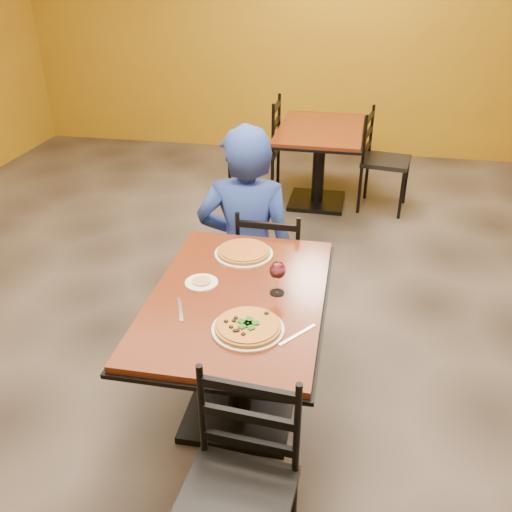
% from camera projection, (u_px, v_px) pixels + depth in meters
% --- Properties ---
extents(floor, '(7.00, 8.00, 0.01)m').
position_uv_depth(floor, '(257.00, 353.00, 3.36)').
color(floor, black).
rests_on(floor, ground).
extents(wall_back, '(7.00, 0.01, 3.00)m').
position_uv_depth(wall_back, '(322.00, 20.00, 6.07)').
color(wall_back, '#A67C12').
rests_on(wall_back, ground).
extents(table_main, '(0.83, 1.23, 0.75)m').
position_uv_depth(table_main, '(239.00, 327.00, 2.66)').
color(table_main, maroon).
rests_on(table_main, floor).
extents(table_second, '(0.81, 1.19, 0.75)m').
position_uv_depth(table_second, '(320.00, 148.00, 5.10)').
color(table_second, maroon).
rests_on(table_second, floor).
extents(chair_main_near, '(0.43, 0.43, 0.88)m').
position_uv_depth(chair_main_near, '(235.00, 503.00, 1.94)').
color(chair_main_near, black).
rests_on(chair_main_near, floor).
extents(chair_main_far, '(0.39, 0.39, 0.86)m').
position_uv_depth(chair_main_far, '(272.00, 266.00, 3.43)').
color(chair_main_far, black).
rests_on(chair_main_far, floor).
extents(chair_second_left, '(0.46, 0.46, 1.00)m').
position_uv_depth(chair_second_left, '(255.00, 150.00, 5.23)').
color(chair_second_left, black).
rests_on(chair_second_left, floor).
extents(chair_second_right, '(0.48, 0.48, 0.93)m').
position_uv_depth(chair_second_right, '(386.00, 162.00, 5.05)').
color(chair_second_right, black).
rests_on(chair_second_right, floor).
extents(diner, '(0.68, 0.48, 1.29)m').
position_uv_depth(diner, '(246.00, 224.00, 3.47)').
color(diner, navy).
rests_on(diner, floor).
extents(plate_main, '(0.31, 0.31, 0.01)m').
position_uv_depth(plate_main, '(248.00, 329.00, 2.32)').
color(plate_main, white).
rests_on(plate_main, table_main).
extents(pizza_main, '(0.28, 0.28, 0.02)m').
position_uv_depth(pizza_main, '(248.00, 326.00, 2.31)').
color(pizza_main, '#972D0B').
rests_on(pizza_main, plate_main).
extents(plate_far, '(0.31, 0.31, 0.01)m').
position_uv_depth(plate_far, '(244.00, 254.00, 2.90)').
color(plate_far, white).
rests_on(plate_far, table_main).
extents(pizza_far, '(0.28, 0.28, 0.02)m').
position_uv_depth(pizza_far, '(244.00, 251.00, 2.89)').
color(pizza_far, gold).
rests_on(pizza_far, plate_far).
extents(side_plate, '(0.16, 0.16, 0.01)m').
position_uv_depth(side_plate, '(201.00, 283.00, 2.64)').
color(side_plate, white).
rests_on(side_plate, table_main).
extents(dip, '(0.09, 0.09, 0.01)m').
position_uv_depth(dip, '(201.00, 281.00, 2.64)').
color(dip, tan).
rests_on(dip, side_plate).
extents(wine_glass, '(0.08, 0.08, 0.18)m').
position_uv_depth(wine_glass, '(277.00, 277.00, 2.53)').
color(wine_glass, white).
rests_on(wine_glass, table_main).
extents(fork, '(0.08, 0.18, 0.00)m').
position_uv_depth(fork, '(180.00, 309.00, 2.45)').
color(fork, silver).
rests_on(fork, table_main).
extents(knife, '(0.14, 0.17, 0.00)m').
position_uv_depth(knife, '(297.00, 335.00, 2.29)').
color(knife, silver).
rests_on(knife, table_main).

